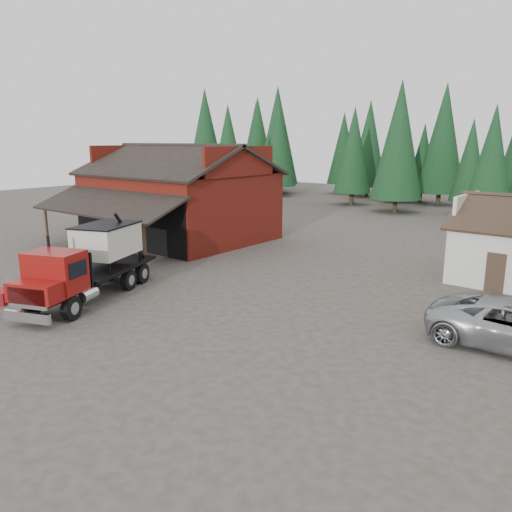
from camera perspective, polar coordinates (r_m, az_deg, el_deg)
The scene contains 8 objects.
ground at distance 24.54m, azimuth -7.92°, elevation -4.58°, with size 120.00×120.00×0.00m, color #413933.
red_barn at distance 38.49m, azimuth -8.76°, elevation 5.93°, with size 12.80×13.63×7.18m.
conifer_backdrop at distance 60.94m, azimuth 22.00°, elevation 5.19°, with size 76.00×16.00×16.00m, color #103214, non-canonical shape.
near_pine_a at distance 58.86m, azimuth -3.19°, elevation 12.11°, with size 4.40×4.40×11.40m.
near_pine_b at distance 47.37m, azimuth 25.36°, elevation 10.05°, with size 3.96×3.96×10.40m.
near_pine_d at distance 54.28m, azimuth 16.03°, elevation 12.61°, with size 5.28×5.28×13.40m.
feed_truck at distance 24.87m, azimuth -18.43°, elevation -0.56°, with size 5.26×8.85×3.89m.
equip_box at distance 26.11m, azimuth -26.94°, elevation -4.15°, with size 0.70×1.10×0.60m, color maroon.
Camera 1 is at (17.03, -16.05, 7.41)m, focal length 35.00 mm.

